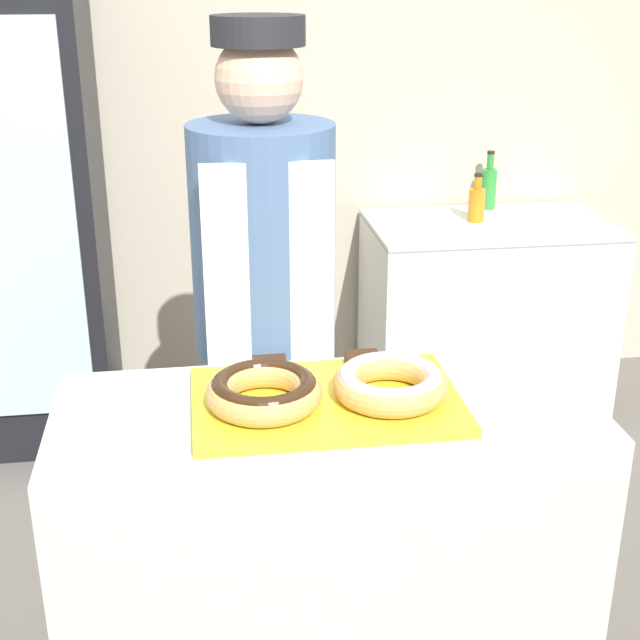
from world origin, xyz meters
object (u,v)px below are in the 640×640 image
(beverage_fridge, at_px, (17,220))
(bottle_green, at_px, (489,186))
(bottle_orange, at_px, (477,203))
(chest_freezer, at_px, (484,313))
(brownie_back_left, at_px, (270,367))
(donut_chocolate_glaze, at_px, (264,390))
(brownie_back_right, at_px, (363,361))
(donut_light_glaze, at_px, (390,382))
(serving_tray, at_px, (326,401))
(baker_person, at_px, (265,323))

(beverage_fridge, height_order, bottle_green, beverage_fridge)
(bottle_green, bearing_deg, bottle_orange, -120.44)
(chest_freezer, bearing_deg, brownie_back_left, -124.74)
(donut_chocolate_glaze, bearing_deg, bottle_orange, 59.16)
(brownie_back_right, bearing_deg, chest_freezer, 61.39)
(brownie_back_right, bearing_deg, brownie_back_left, 180.00)
(donut_light_glaze, distance_m, bottle_green, 2.22)
(donut_chocolate_glaze, bearing_deg, donut_light_glaze, 0.00)
(bottle_green, xyz_separation_m, bottle_orange, (-0.12, -0.21, -0.02))
(donut_chocolate_glaze, bearing_deg, beverage_fridge, 115.48)
(serving_tray, distance_m, chest_freezer, 2.08)
(donut_chocolate_glaze, distance_m, brownie_back_right, 0.32)
(brownie_back_right, relative_size, beverage_fridge, 0.04)
(bottle_orange, bearing_deg, brownie_back_left, -122.78)
(serving_tray, distance_m, donut_light_glaze, 0.16)
(brownie_back_right, distance_m, bottle_orange, 1.83)
(donut_chocolate_glaze, bearing_deg, brownie_back_right, 33.71)
(donut_chocolate_glaze, bearing_deg, bottle_green, 59.20)
(donut_light_glaze, height_order, baker_person, baker_person)
(chest_freezer, bearing_deg, serving_tray, -119.49)
(donut_chocolate_glaze, distance_m, beverage_fridge, 1.97)
(brownie_back_left, xyz_separation_m, beverage_fridge, (-0.88, 1.60, -0.02))
(chest_freezer, xyz_separation_m, bottle_green, (0.06, 0.24, 0.53))
(brownie_back_left, xyz_separation_m, bottle_orange, (1.05, 1.64, -0.03))
(serving_tray, relative_size, brownie_back_left, 7.53)
(donut_chocolate_glaze, height_order, chest_freezer, donut_chocolate_glaze)
(brownie_back_left, relative_size, baker_person, 0.05)
(beverage_fridge, bearing_deg, donut_chocolate_glaze, -64.52)
(donut_chocolate_glaze, relative_size, chest_freezer, 0.26)
(brownie_back_left, relative_size, chest_freezer, 0.08)
(brownie_back_right, height_order, chest_freezer, brownie_back_right)
(brownie_back_right, bearing_deg, bottle_orange, 63.48)
(brownie_back_right, bearing_deg, donut_light_glaze, -80.48)
(brownie_back_left, relative_size, beverage_fridge, 0.04)
(donut_chocolate_glaze, relative_size, bottle_orange, 1.28)
(donut_light_glaze, bearing_deg, serving_tray, 170.46)
(bottle_orange, bearing_deg, baker_person, -129.10)
(brownie_back_left, bearing_deg, donut_light_glaze, -33.71)
(beverage_fridge, distance_m, chest_freezer, 2.06)
(donut_light_glaze, height_order, bottle_orange, bottle_orange)
(donut_chocolate_glaze, xyz_separation_m, bottle_green, (1.21, 2.02, -0.03))
(brownie_back_right, height_order, bottle_green, bottle_green)
(donut_light_glaze, distance_m, brownie_back_left, 0.32)
(donut_light_glaze, relative_size, bottle_orange, 1.28)
(chest_freezer, bearing_deg, brownie_back_right, -118.61)
(donut_chocolate_glaze, bearing_deg, serving_tray, 9.54)
(brownie_back_left, bearing_deg, donut_chocolate_glaze, -99.52)
(bottle_green, bearing_deg, baker_person, -128.00)
(baker_person, distance_m, bottle_orange, 1.64)
(donut_light_glaze, bearing_deg, bottle_green, 65.81)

